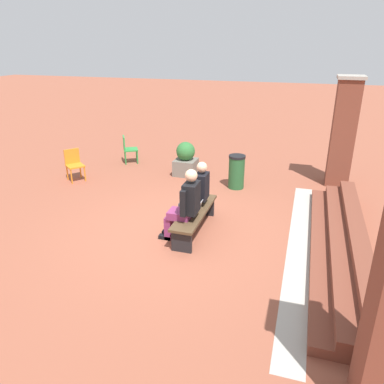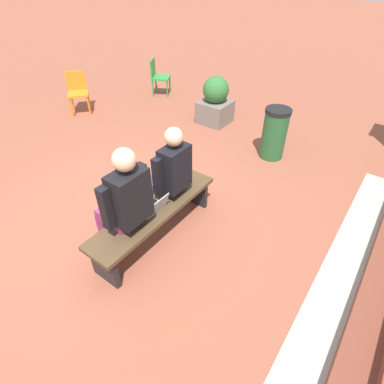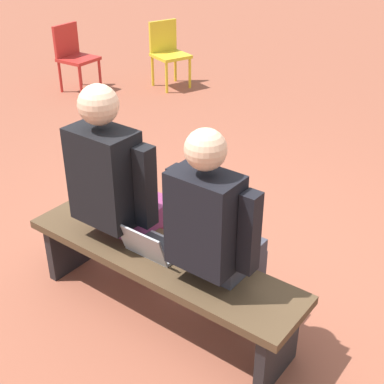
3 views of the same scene
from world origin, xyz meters
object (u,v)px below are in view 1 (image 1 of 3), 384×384
Objects in this scene: bench at (195,215)px; plastic_chair_mid_courtyard at (128,148)px; laptop at (195,209)px; plastic_chair_near_bench_left at (74,163)px; person_student at (197,191)px; person_adult at (185,203)px; litter_bin at (237,172)px; planter at (186,160)px.

bench is 4.95m from plastic_chair_mid_courtyard.
plastic_chair_mid_courtyard reaches higher than laptop.
plastic_chair_near_bench_left reaches higher than laptop.
bench is 0.50m from person_student.
plastic_chair_near_bench_left is at bearing -20.69° from plastic_chair_mid_courtyard.
bench is 0.54m from person_adult.
person_student is at bearing -9.71° from litter_bin.
laptop is 4.99m from plastic_chair_mid_courtyard.
plastic_chair_near_bench_left is at bearing -111.68° from person_student.
plastic_chair_mid_courtyard is at bearing -107.37° from litter_bin.
plastic_chair_mid_courtyard is at bearing -141.99° from person_adult.
plastic_chair_near_bench_left reaches higher than bench.
bench is at bearing -164.40° from laptop.
planter is at bearing -158.98° from laptop.
litter_bin is (-2.96, 0.39, -0.31)m from person_adult.
person_adult is 4.50m from plastic_chair_near_bench_left.
laptop is (0.39, 0.08, -0.21)m from person_student.
bench is 4.38m from plastic_chair_near_bench_left.
laptop is at bearing 21.02° from planter.
planter is at bearing -110.68° from litter_bin.
laptop is 2.67m from litter_bin.
plastic_chair_near_bench_left is (-1.89, -3.95, 0.13)m from bench.
person_student is at bearing 68.32° from plastic_chair_near_bench_left.
person_adult is 0.41m from laptop.
plastic_chair_near_bench_left is (-2.25, -3.88, -0.26)m from person_adult.
plastic_chair_mid_courtyard is (-4.08, -3.19, -0.26)m from person_adult.
plastic_chair_mid_courtyard is at bearing -104.77° from planter.
person_student is 1.42× the size of planter.
planter reaches higher than plastic_chair_mid_courtyard.
plastic_chair_near_bench_left is at bearing -116.01° from laptop.
person_student is 2.31m from litter_bin.
person_student is 1.59× the size of plastic_chair_mid_courtyard.
plastic_chair_mid_courtyard is at bearing -136.58° from person_student.
planter is at bearing -158.91° from bench.
bench is 5.62× the size of laptop.
litter_bin is at bearing 99.45° from plastic_chair_near_bench_left.
bench is at bearing 10.92° from person_student.
bench is 1.91× the size of planter.
laptop is 0.38× the size of plastic_chair_near_bench_left.
plastic_chair_near_bench_left is 1.96m from plastic_chair_mid_courtyard.
litter_bin is (-2.26, 0.39, -0.28)m from person_student.
person_student is at bearing -169.08° from bench.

